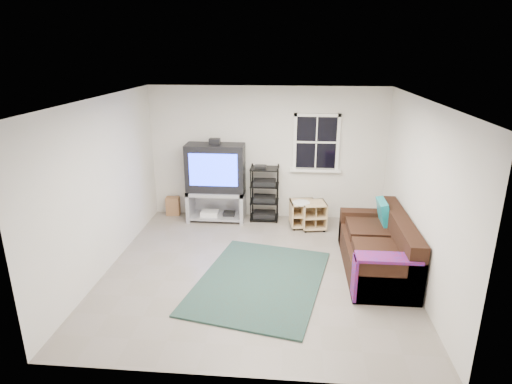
# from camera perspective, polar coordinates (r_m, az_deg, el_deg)

# --- Properties ---
(room) EXTENTS (4.60, 4.62, 4.60)m
(room) POSITION_cam_1_polar(r_m,az_deg,el_deg) (8.35, 8.02, 6.09)
(room) COLOR slate
(room) RESTS_ON ground
(tv_unit) EXTENTS (1.12, 0.56, 1.65)m
(tv_unit) POSITION_cam_1_polar(r_m,az_deg,el_deg) (8.35, -5.39, 2.13)
(tv_unit) COLOR #A5A5AD
(tv_unit) RESTS_ON ground
(av_rack) EXTENTS (0.55, 0.40, 1.11)m
(av_rack) POSITION_cam_1_polar(r_m,az_deg,el_deg) (8.44, 1.14, -0.62)
(av_rack) COLOR black
(av_rack) RESTS_ON ground
(side_table_left) EXTENTS (0.51, 0.51, 0.52)m
(side_table_left) POSITION_cam_1_polar(r_m,az_deg,el_deg) (8.18, 7.64, -2.92)
(side_table_left) COLOR #DBB986
(side_table_left) RESTS_ON ground
(side_table_right) EXTENTS (0.52, 0.53, 0.53)m
(side_table_right) POSITION_cam_1_polar(r_m,az_deg,el_deg) (8.23, 6.16, -2.61)
(side_table_right) COLOR #DBB986
(side_table_right) RESTS_ON ground
(sofa) EXTENTS (0.91, 2.06, 0.94)m
(sofa) POSITION_cam_1_polar(r_m,az_deg,el_deg) (6.85, 16.05, -7.41)
(sofa) COLOR black
(sofa) RESTS_ON ground
(shag_rug) EXTENTS (2.17, 2.66, 0.03)m
(shag_rug) POSITION_cam_1_polar(r_m,az_deg,el_deg) (6.40, 0.55, -11.79)
(shag_rug) COLOR #2F2015
(shag_rug) RESTS_ON ground
(paper_bag) EXTENTS (0.28, 0.18, 0.38)m
(paper_bag) POSITION_cam_1_polar(r_m,az_deg,el_deg) (8.94, -11.01, -1.84)
(paper_bag) COLOR #9B6A45
(paper_bag) RESTS_ON ground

